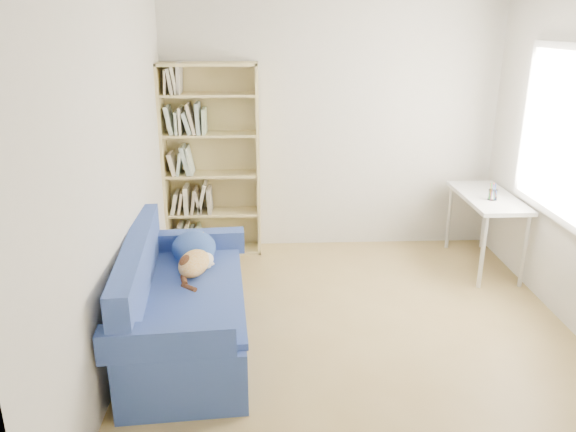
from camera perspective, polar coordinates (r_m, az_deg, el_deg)
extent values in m
plane|color=olive|center=(4.59, 6.97, -12.08)|extent=(4.00, 4.00, 0.00)
cube|color=silver|center=(6.00, 4.41, 8.90)|extent=(3.50, 0.04, 2.60)
cube|color=silver|center=(2.26, 16.50, -10.00)|extent=(3.50, 0.04, 2.60)
cube|color=silver|center=(4.14, -16.97, 3.36)|extent=(0.04, 4.00, 2.60)
cube|color=white|center=(5.17, 26.21, 7.56)|extent=(0.01, 1.20, 1.30)
cube|color=navy|center=(4.40, -10.19, -10.37)|extent=(0.96, 1.82, 0.44)
cube|color=navy|center=(4.27, -15.05, -5.20)|extent=(0.29, 1.77, 0.43)
cube|color=navy|center=(4.98, -9.27, -2.62)|extent=(0.84, 0.22, 0.20)
cube|color=navy|center=(3.56, -12.13, -12.28)|extent=(0.84, 0.22, 0.20)
cube|color=navy|center=(4.29, -10.12, -7.59)|extent=(0.94, 1.68, 0.05)
ellipsoid|color=#2E4E96|center=(4.75, -9.54, -3.21)|extent=(0.37, 0.40, 0.27)
ellipsoid|color=#B86A15|center=(4.48, -9.53, -4.75)|extent=(0.28, 0.45, 0.17)
ellipsoid|color=silver|center=(4.59, -8.60, -4.37)|extent=(0.16, 0.20, 0.10)
ellipsoid|color=#331A0E|center=(4.43, -10.02, -4.55)|extent=(0.16, 0.23, 0.08)
sphere|color=#B86A15|center=(4.74, -8.91, -2.84)|extent=(0.15, 0.15, 0.15)
cone|color=#B86A15|center=(4.75, -9.15, -1.90)|extent=(0.07, 0.07, 0.07)
cone|color=#B86A15|center=(4.69, -9.24, -2.21)|extent=(0.07, 0.07, 0.07)
cylinder|color=green|center=(4.68, -9.05, -3.41)|extent=(0.12, 0.05, 0.12)
cylinder|color=#331A0E|center=(4.29, -10.13, -6.49)|extent=(0.08, 0.17, 0.06)
cube|color=tan|center=(5.94, -12.42, 5.36)|extent=(0.03, 0.31, 1.98)
cube|color=tan|center=(5.85, -3.05, 5.58)|extent=(0.03, 0.31, 1.98)
cube|color=tan|center=(5.72, -8.23, 15.03)|extent=(0.99, 0.31, 0.03)
cube|color=tan|center=(6.18, -7.37, -3.35)|extent=(0.99, 0.31, 0.03)
cube|color=tan|center=(6.01, -7.66, 5.82)|extent=(0.99, 0.02, 1.98)
cube|color=white|center=(5.85, 19.67, 1.80)|extent=(0.49, 1.07, 0.04)
cylinder|color=silver|center=(6.46, 19.36, -0.06)|extent=(0.04, 0.04, 0.71)
cylinder|color=silver|center=(5.63, 22.88, -3.35)|extent=(0.04, 0.04, 0.71)
cylinder|color=silver|center=(6.33, 16.06, -0.12)|extent=(0.04, 0.04, 0.71)
cylinder|color=silver|center=(5.48, 19.16, -3.50)|extent=(0.04, 0.04, 0.71)
cylinder|color=white|center=(5.70, 20.07, 2.04)|extent=(0.09, 0.09, 0.10)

